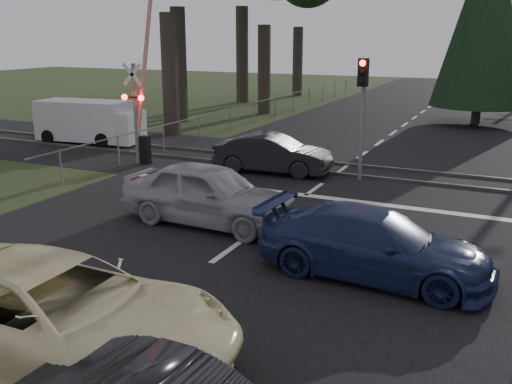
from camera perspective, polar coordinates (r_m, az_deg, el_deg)
The scene contains 15 objects.
ground at distance 10.95m, azimuth -10.30°, elevation -11.06°, with size 120.00×120.00×0.00m, color #293C1B.
road at distance 19.44m, azimuth 6.83°, elevation 0.98°, with size 14.00×100.00×0.01m, color black.
rail_corridor at distance 21.30m, azimuth 8.53°, elevation 2.20°, with size 120.00×8.00×0.01m, color black.
stop_line at distance 17.80m, azimuth 4.99°, elevation -0.32°, with size 13.00×0.35×0.00m, color silver.
rail_near at distance 20.54m, azimuth 7.89°, elevation 1.86°, with size 120.00×0.12×0.10m, color #59544C.
rail_far at distance 22.04m, azimuth 9.14°, elevation 2.74°, with size 120.00×0.12×0.10m, color #59544C.
crossing_signal at distance 22.19m, azimuth -11.48°, elevation 7.98°, with size 1.62×0.38×6.96m.
traffic_signal_center at distance 19.31m, azimuth 10.59°, elevation 9.18°, with size 0.32×0.48×4.10m.
conifer_tree at distance 34.00m, azimuth 22.06°, elevation 16.37°, with size 5.20×5.20×11.00m.
fence_left at distance 33.67m, azimuth 0.91°, elevation 7.24°, with size 0.10×36.00×1.20m, color slate, non-canonical shape.
cream_coupe at distance 9.27m, azimuth -19.35°, elevation -11.38°, with size 2.65×5.75×1.60m, color beige.
silver_car at distance 14.96m, azimuth -4.71°, elevation -0.20°, with size 1.91×4.76×1.62m, color #93959A.
blue_sedan at distance 11.95m, azimuth 11.73°, elevation -5.15°, with size 1.96×4.83×1.40m, color #19234D.
dark_car_far at distance 20.52m, azimuth 1.70°, elevation 3.82°, with size 1.46×4.19×1.38m, color black.
white_van at distance 27.42m, azimuth -16.11°, elevation 6.78°, with size 5.06×2.33×1.91m.
Camera 1 is at (5.81, -7.91, 4.86)m, focal length 40.00 mm.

